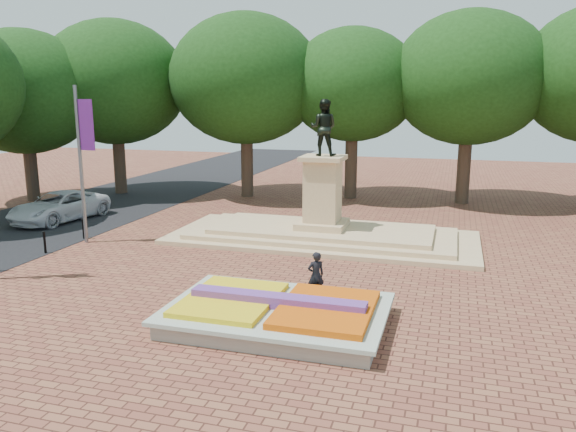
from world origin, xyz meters
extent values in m
plane|color=brown|center=(0.00, 0.00, 0.00)|extent=(90.00, 90.00, 0.00)
cube|color=black|center=(-15.00, 5.00, 0.01)|extent=(9.00, 90.00, 0.02)
cube|color=gray|center=(1.00, -2.00, 0.23)|extent=(6.00, 4.00, 0.45)
cube|color=beige|center=(1.00, -2.00, 0.50)|extent=(6.30, 4.30, 0.12)
cube|color=#D24A0B|center=(2.45, -2.00, 0.63)|extent=(2.60, 3.40, 0.22)
cube|color=yellow|center=(-0.45, -2.00, 0.62)|extent=(2.60, 3.40, 0.18)
cube|color=#572F83|center=(1.00, -2.00, 0.72)|extent=(5.20, 0.55, 0.38)
cube|color=tan|center=(0.00, 8.00, 0.10)|extent=(14.00, 6.00, 0.20)
cube|color=tan|center=(0.00, 8.00, 0.30)|extent=(12.00, 5.00, 0.20)
cube|color=tan|center=(0.00, 8.00, 0.50)|extent=(10.00, 4.00, 0.20)
cube|color=tan|center=(0.00, 8.00, 0.75)|extent=(2.20, 2.20, 0.30)
cube|color=tan|center=(0.00, 8.00, 2.30)|extent=(1.50, 1.50, 2.80)
cube|color=tan|center=(0.00, 8.00, 3.80)|extent=(1.90, 1.90, 0.20)
imported|color=black|center=(0.00, 8.00, 5.15)|extent=(1.22, 0.95, 2.50)
cylinder|color=#3B2920|center=(-16.00, 18.00, 2.00)|extent=(0.80, 0.80, 4.00)
ellipsoid|color=#13340E|center=(-16.00, 18.00, 6.69)|extent=(8.80, 8.80, 7.48)
cylinder|color=#3B2920|center=(-8.00, 18.00, 2.00)|extent=(0.80, 0.80, 4.00)
ellipsoid|color=#13340E|center=(-8.00, 18.00, 6.69)|extent=(8.80, 8.80, 7.48)
cylinder|color=#3B2920|center=(-1.00, 18.00, 2.00)|extent=(0.80, 0.80, 4.00)
ellipsoid|color=#13340E|center=(-1.00, 18.00, 6.69)|extent=(8.80, 8.80, 7.48)
cylinder|color=#3B2920|center=(6.00, 18.00, 2.00)|extent=(0.80, 0.80, 4.00)
ellipsoid|color=#13340E|center=(6.00, 18.00, 6.69)|extent=(8.80, 8.80, 7.48)
cylinder|color=#3B2920|center=(-19.50, 13.00, 1.92)|extent=(0.80, 0.80, 3.84)
ellipsoid|color=#13340E|center=(-19.50, 13.00, 6.41)|extent=(8.40, 8.40, 7.14)
cylinder|color=slate|center=(-10.20, 4.50, 3.50)|extent=(0.16, 0.16, 7.00)
cube|color=#5E1C77|center=(-9.75, 4.50, 5.30)|extent=(0.70, 0.04, 2.20)
cylinder|color=black|center=(-10.70, 2.40, 0.45)|extent=(0.10, 0.10, 0.90)
sphere|color=black|center=(-10.70, 2.40, 0.92)|extent=(0.12, 0.12, 0.12)
cylinder|color=black|center=(-10.70, 5.00, 0.45)|extent=(0.10, 0.10, 0.90)
sphere|color=black|center=(-10.70, 5.00, 0.92)|extent=(0.12, 0.12, 0.12)
imported|color=silver|center=(-14.39, 8.00, 0.77)|extent=(3.34, 5.86, 1.54)
imported|color=black|center=(1.54, 0.48, 0.79)|extent=(0.69, 0.64, 1.58)
camera|label=1|loc=(5.68, -16.60, 6.53)|focal=35.00mm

